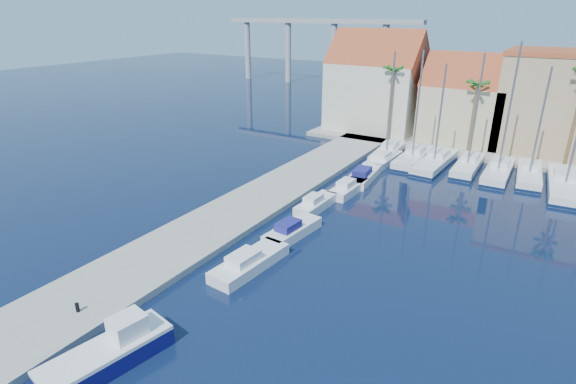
% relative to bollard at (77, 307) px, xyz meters
% --- Properties ---
extents(ground, '(260.00, 260.00, 0.00)m').
position_rel_bollard_xyz_m(ground, '(7.97, 1.63, -0.77)').
color(ground, black).
rests_on(ground, ground).
extents(quay_west, '(6.00, 77.00, 0.50)m').
position_rel_bollard_xyz_m(quay_west, '(-1.03, 15.13, -0.52)').
color(quay_west, gray).
rests_on(quay_west, ground).
extents(shore_north, '(54.00, 16.00, 0.50)m').
position_rel_bollard_xyz_m(shore_north, '(17.97, 49.63, -0.52)').
color(shore_north, gray).
rests_on(shore_north, ground).
extents(bollard, '(0.21, 0.21, 0.54)m').
position_rel_bollard_xyz_m(bollard, '(0.00, 0.00, 0.00)').
color(bollard, black).
rests_on(bollard, quay_west).
extents(fishing_boat, '(3.18, 6.49, 2.18)m').
position_rel_bollard_xyz_m(fishing_boat, '(4.45, -1.32, -0.05)').
color(fishing_boat, '#100E57').
rests_on(fishing_boat, ground).
extents(motorboat_west_0, '(2.47, 6.34, 1.40)m').
position_rel_bollard_xyz_m(motorboat_west_0, '(4.94, 9.28, -0.26)').
color(motorboat_west_0, white).
rests_on(motorboat_west_0, ground).
extents(motorboat_west_1, '(2.28, 5.63, 1.40)m').
position_rel_bollard_xyz_m(motorboat_west_1, '(4.94, 14.80, -0.26)').
color(motorboat_west_1, white).
rests_on(motorboat_west_1, ground).
extents(motorboat_west_2, '(1.75, 5.07, 1.40)m').
position_rel_bollard_xyz_m(motorboat_west_2, '(4.02, 20.27, -0.26)').
color(motorboat_west_2, white).
rests_on(motorboat_west_2, ground).
extents(motorboat_west_3, '(1.93, 5.47, 1.40)m').
position_rel_bollard_xyz_m(motorboat_west_3, '(4.84, 25.21, -0.26)').
color(motorboat_west_3, white).
rests_on(motorboat_west_3, ground).
extents(motorboat_west_4, '(2.64, 6.57, 1.40)m').
position_rel_bollard_xyz_m(motorboat_west_4, '(4.70, 29.23, -0.26)').
color(motorboat_west_4, white).
rests_on(motorboat_west_4, ground).
extents(motorboat_west_5, '(2.23, 6.43, 1.40)m').
position_rel_bollard_xyz_m(motorboat_west_5, '(4.52, 35.52, -0.26)').
color(motorboat_west_5, white).
rests_on(motorboat_west_5, ground).
extents(sailboat_0, '(2.80, 8.59, 12.00)m').
position_rel_bollard_xyz_m(sailboat_0, '(4.04, 38.09, -0.16)').
color(sailboat_0, white).
rests_on(sailboat_0, ground).
extents(sailboat_1, '(2.42, 9.05, 12.32)m').
position_rel_bollard_xyz_m(sailboat_1, '(7.24, 37.75, -0.17)').
color(sailboat_1, white).
rests_on(sailboat_1, ground).
extents(sailboat_2, '(3.07, 9.84, 11.13)m').
position_rel_bollard_xyz_m(sailboat_2, '(9.80, 37.50, -0.20)').
color(sailboat_2, white).
rests_on(sailboat_2, ground).
extents(sailboat_3, '(2.33, 8.45, 12.28)m').
position_rel_bollard_xyz_m(sailboat_3, '(13.15, 38.06, -0.16)').
color(sailboat_3, white).
rests_on(sailboat_3, ground).
extents(sailboat_4, '(2.49, 9.00, 13.47)m').
position_rel_bollard_xyz_m(sailboat_4, '(16.22, 37.81, -0.15)').
color(sailboat_4, white).
rests_on(sailboat_4, ground).
extents(sailboat_5, '(3.02, 8.76, 11.30)m').
position_rel_bollard_xyz_m(sailboat_5, '(19.04, 38.40, -0.18)').
color(sailboat_5, white).
rests_on(sailboat_5, ground).
extents(sailboat_6, '(3.66, 11.07, 11.54)m').
position_rel_bollard_xyz_m(sailboat_6, '(22.25, 37.01, -0.21)').
color(sailboat_6, white).
rests_on(sailboat_6, ground).
extents(building_0, '(12.30, 9.00, 13.50)m').
position_rel_bollard_xyz_m(building_0, '(-2.03, 48.63, 5.76)').
color(building_0, beige).
rests_on(building_0, shore_north).
extents(building_1, '(10.30, 8.00, 11.00)m').
position_rel_bollard_xyz_m(building_1, '(9.97, 48.63, 4.53)').
color(building_1, '#CABA8E').
rests_on(building_1, shore_north).
extents(building_2, '(14.20, 10.20, 11.50)m').
position_rel_bollard_xyz_m(building_2, '(20.97, 49.63, 5.49)').
color(building_2, tan).
rests_on(building_2, shore_north).
extents(palm_0, '(2.60, 2.60, 10.15)m').
position_rel_bollard_xyz_m(palm_0, '(1.97, 43.63, 8.31)').
color(palm_0, brown).
rests_on(palm_0, shore_north).
extents(palm_1, '(2.60, 2.60, 9.15)m').
position_rel_bollard_xyz_m(palm_1, '(11.97, 43.63, 7.37)').
color(palm_1, brown).
rests_on(palm_1, shore_north).
extents(viaduct, '(48.00, 2.20, 14.45)m').
position_rel_bollard_xyz_m(viaduct, '(-31.10, 83.63, 9.48)').
color(viaduct, '#9E9E99').
rests_on(viaduct, ground).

